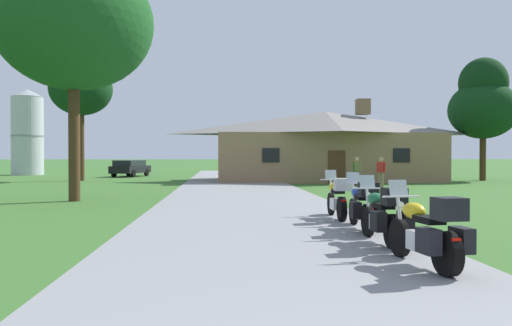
# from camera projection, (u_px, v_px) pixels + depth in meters

# --- Properties ---
(ground_plane) EXTENTS (500.00, 500.00, 0.00)m
(ground_plane) POSITION_uv_depth(u_px,v_px,m) (243.00, 198.00, 21.53)
(ground_plane) COLOR #386628
(asphalt_driveway) EXTENTS (6.40, 80.00, 0.06)m
(asphalt_driveway) POSITION_uv_depth(u_px,v_px,m) (245.00, 201.00, 19.54)
(asphalt_driveway) COLOR gray
(asphalt_driveway) RESTS_ON ground
(motorcycle_yellow_nearest_to_camera) EXTENTS (0.87, 2.08, 1.30)m
(motorcycle_yellow_nearest_to_camera) POSITION_uv_depth(u_px,v_px,m) (430.00, 233.00, 7.68)
(motorcycle_yellow_nearest_to_camera) COLOR black
(motorcycle_yellow_nearest_to_camera) RESTS_ON asphalt_driveway
(motorcycle_green_second_in_row) EXTENTS (0.74, 2.08, 1.30)m
(motorcycle_green_second_in_row) POSITION_uv_depth(u_px,v_px,m) (384.00, 216.00, 9.84)
(motorcycle_green_second_in_row) COLOR black
(motorcycle_green_second_in_row) RESTS_ON asphalt_driveway
(motorcycle_blue_third_in_row) EXTENTS (0.75, 2.08, 1.30)m
(motorcycle_blue_third_in_row) POSITION_uv_depth(u_px,v_px,m) (363.00, 206.00, 11.77)
(motorcycle_blue_third_in_row) COLOR black
(motorcycle_blue_third_in_row) RESTS_ON asphalt_driveway
(motorcycle_yellow_farthest_in_row) EXTENTS (0.66, 2.08, 1.30)m
(motorcycle_yellow_farthest_in_row) POSITION_uv_depth(u_px,v_px,m) (337.00, 198.00, 13.89)
(motorcycle_yellow_farthest_in_row) COLOR black
(motorcycle_yellow_farthest_in_row) RESTS_ON asphalt_driveway
(stone_lodge) EXTENTS (15.98, 7.67, 5.80)m
(stone_lodge) POSITION_uv_depth(u_px,v_px,m) (325.00, 145.00, 36.16)
(stone_lodge) COLOR #896B4C
(stone_lodge) RESTS_ON ground
(bystander_red_shirt_near_lodge) EXTENTS (0.42, 0.41, 1.69)m
(bystander_red_shirt_near_lodge) POSITION_uv_depth(u_px,v_px,m) (381.00, 171.00, 28.53)
(bystander_red_shirt_near_lodge) COLOR #75664C
(bystander_red_shirt_near_lodge) RESTS_ON ground
(bystander_olive_shirt_beside_signpost) EXTENTS (0.54, 0.28, 1.69)m
(bystander_olive_shirt_beside_signpost) POSITION_uv_depth(u_px,v_px,m) (357.00, 170.00, 29.54)
(bystander_olive_shirt_beside_signpost) COLOR black
(bystander_olive_shirt_beside_signpost) RESTS_ON ground
(tree_right_of_lodge) EXTENTS (4.83, 4.83, 8.79)m
(tree_right_of_lodge) POSITION_uv_depth(u_px,v_px,m) (483.00, 102.00, 36.56)
(tree_right_of_lodge) COLOR #422D19
(tree_right_of_lodge) RESTS_ON ground
(tree_left_far) EXTENTS (4.40, 4.40, 9.92)m
(tree_left_far) POSITION_uv_depth(u_px,v_px,m) (81.00, 82.00, 36.22)
(tree_left_far) COLOR #422D19
(tree_left_far) RESTS_ON ground
(tree_left_near) EXTENTS (6.13, 6.13, 11.68)m
(tree_left_near) POSITION_uv_depth(u_px,v_px,m) (74.00, 4.00, 19.81)
(tree_left_near) COLOR #422D19
(tree_left_near) RESTS_ON ground
(metal_silo_distant) EXTENTS (2.92, 2.92, 7.96)m
(metal_silo_distant) POSITION_uv_depth(u_px,v_px,m) (27.00, 132.00, 47.50)
(metal_silo_distant) COLOR #B2B7BC
(metal_silo_distant) RESTS_ON ground
(parked_black_suv_far_left) EXTENTS (2.92, 4.91, 1.40)m
(parked_black_suv_far_left) POSITION_uv_depth(u_px,v_px,m) (130.00, 168.00, 43.63)
(parked_black_suv_far_left) COLOR black
(parked_black_suv_far_left) RESTS_ON ground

